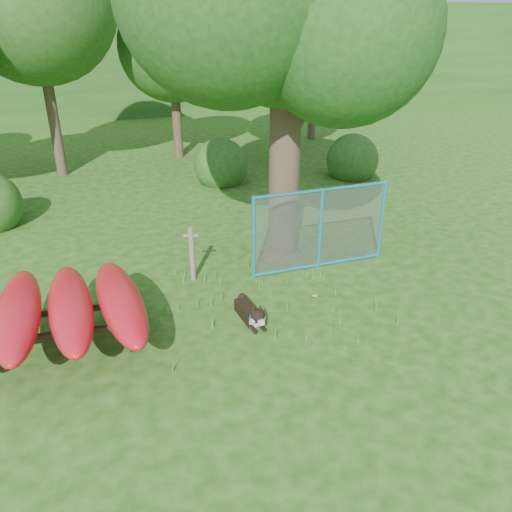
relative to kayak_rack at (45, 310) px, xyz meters
name	(u,v)px	position (x,y,z in m)	size (l,w,h in m)	color
ground	(270,336)	(3.59, -0.97, -0.79)	(80.00, 80.00, 0.00)	#1C450D
wooden_post	(192,253)	(2.87, 1.59, -0.16)	(0.33, 0.16, 1.20)	#675E4D
kayak_rack	(45,310)	(0.00, 0.00, 0.00)	(3.23, 3.35, 1.04)	black
husky_dog	(251,314)	(3.43, -0.41, -0.62)	(0.30, 1.13, 0.50)	black
fence_section	(320,229)	(5.65, 1.14, 0.14)	(3.17, 0.19, 3.09)	#2994BF
wildflower_clump	(315,296)	(4.82, -0.28, -0.63)	(0.10, 0.09, 0.21)	#488A2D
bg_tree_c	(172,47)	(5.09, 12.03, 3.31)	(4.00, 4.00, 6.12)	#3E2D22
bg_tree_d	(281,18)	(8.59, 10.03, 4.29)	(4.80, 4.80, 7.50)	#3E2D22
bg_tree_e	(317,14)	(11.59, 13.03, 4.44)	(4.60, 4.60, 7.55)	#3E2D22
shrub_right	(351,176)	(10.09, 7.03, -0.79)	(1.80, 1.80, 1.80)	#204E19
shrub_mid	(221,183)	(5.59, 8.03, -0.79)	(1.80, 1.80, 1.80)	#204E19
wooded_hillside	(95,55)	(3.59, 27.03, 2.21)	(80.00, 12.00, 6.00)	#204E19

